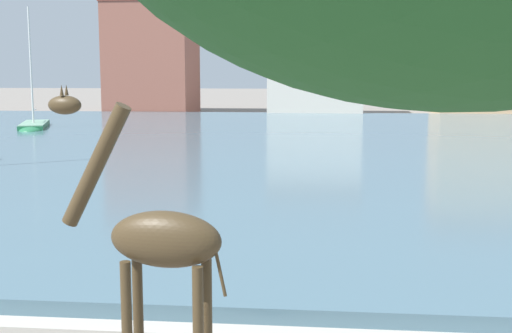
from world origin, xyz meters
name	(u,v)px	position (x,y,z in m)	size (l,w,h in m)	color
harbor_water	(305,146)	(0.00, 33.80, 0.20)	(89.64, 50.89, 0.41)	#476675
giraffe_statue	(157,245)	(-1.15, 5.92, 2.11)	(2.37, 0.75, 4.14)	#42331E
sailboat_green	(34,128)	(-18.55, 41.09, 0.42)	(3.42, 6.43, 8.46)	#236B42
townhouse_end_terrace	(152,55)	(-15.90, 63.15, 5.73)	(8.28, 7.81, 11.42)	#8E5142
townhouse_tall_gabled	(316,72)	(0.22, 61.84, 4.14)	(8.83, 7.45, 8.24)	beige
townhouse_narrow_midrow	(475,54)	(15.58, 64.94, 5.78)	(7.53, 7.05, 11.52)	tan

